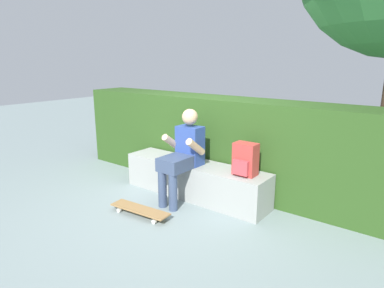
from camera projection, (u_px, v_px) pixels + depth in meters
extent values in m
plane|color=gray|center=(182.00, 202.00, 4.47)|extent=(24.00, 24.00, 0.00)
cube|color=#949893|center=(195.00, 180.00, 4.62)|extent=(2.15, 0.48, 0.48)
cube|color=#2D4793|center=(190.00, 145.00, 4.46)|extent=(0.34, 0.22, 0.52)
sphere|color=#D8AD84|center=(190.00, 117.00, 4.37)|extent=(0.21, 0.21, 0.21)
cube|color=#384766|center=(175.00, 163.00, 4.26)|extent=(0.32, 0.40, 0.17)
cylinder|color=#384766|center=(162.00, 189.00, 4.28)|extent=(0.11, 0.11, 0.48)
cylinder|color=#384766|center=(173.00, 192.00, 4.18)|extent=(0.11, 0.11, 0.48)
cylinder|color=#D8AD84|center=(172.00, 142.00, 4.46)|extent=(0.09, 0.33, 0.27)
cylinder|color=#D8AD84|center=(196.00, 147.00, 4.22)|extent=(0.09, 0.33, 0.27)
cube|color=olive|center=(140.00, 209.00, 4.07)|extent=(0.81, 0.27, 0.02)
cylinder|color=silver|center=(162.00, 217.00, 4.00)|extent=(0.06, 0.04, 0.05)
cylinder|color=silver|center=(154.00, 222.00, 3.88)|extent=(0.06, 0.04, 0.05)
cylinder|color=silver|center=(127.00, 206.00, 4.29)|extent=(0.06, 0.04, 0.05)
cylinder|color=silver|center=(119.00, 210.00, 4.17)|extent=(0.06, 0.04, 0.05)
cube|color=#B23833|center=(245.00, 159.00, 4.06)|extent=(0.28, 0.18, 0.40)
cube|color=#BF3E44|center=(241.00, 168.00, 3.99)|extent=(0.20, 0.05, 0.18)
cube|color=#2A4B1B|center=(224.00, 143.00, 4.94)|extent=(5.24, 0.67, 1.32)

